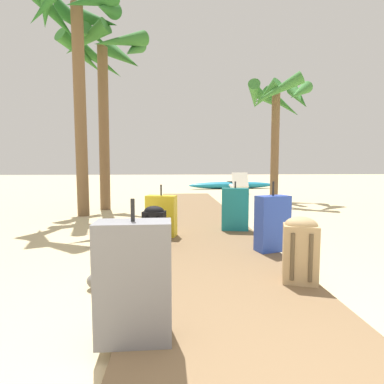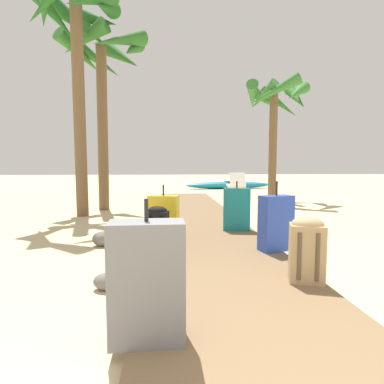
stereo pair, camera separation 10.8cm
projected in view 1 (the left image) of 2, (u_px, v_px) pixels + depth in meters
ground_plane at (202, 235)px, 4.94m from camera, size 60.00×60.00×0.00m
boardwalk at (197, 221)px, 5.98m from camera, size 1.62×10.46×0.08m
suitcase_grey at (134, 282)px, 1.80m from camera, size 0.44×0.23×0.85m
suitcase_teal at (235, 209)px, 4.89m from camera, size 0.44×0.25×0.78m
backpack_black at (154, 225)px, 3.99m from camera, size 0.31×0.25×0.51m
suitcase_blue at (272, 223)px, 3.72m from camera, size 0.44×0.31×0.84m
suitcase_yellow at (161, 216)px, 4.50m from camera, size 0.47×0.31×0.75m
backpack_tan at (300, 248)px, 2.72m from camera, size 0.35×0.30×0.59m
palm_tree_far_right at (278, 104)px, 9.36m from camera, size 2.12×2.23×3.71m
palm_tree_near_left at (105, 64)px, 7.50m from camera, size 2.31×2.26×4.38m
palm_tree_far_left at (78, 32)px, 6.46m from camera, size 1.93×2.04×4.84m
lounge_chair at (238, 185)px, 12.34m from camera, size 0.72×1.55×0.82m
kayak at (232, 185)px, 14.46m from camera, size 4.14×1.13×0.34m
rock_left_mid at (100, 238)px, 4.28m from camera, size 0.30×0.28×0.20m
rock_left_near at (100, 281)px, 2.78m from camera, size 0.28×0.23×0.15m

